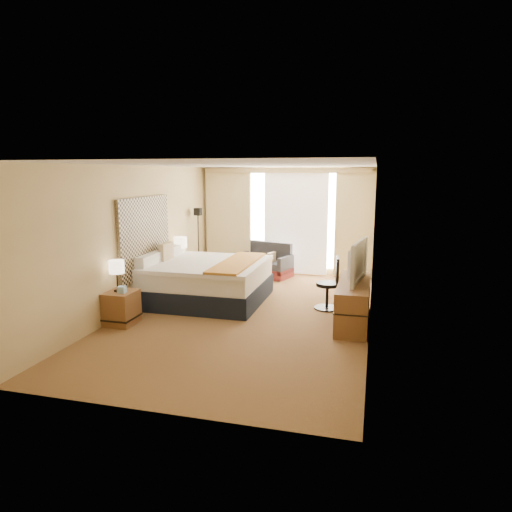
% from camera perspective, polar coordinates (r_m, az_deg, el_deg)
% --- Properties ---
extents(floor, '(4.20, 7.00, 0.02)m').
position_cam_1_polar(floor, '(8.17, -1.04, -7.24)').
color(floor, '#501D17').
rests_on(floor, ground).
extents(ceiling, '(4.20, 7.00, 0.02)m').
position_cam_1_polar(ceiling, '(7.79, -1.11, 11.32)').
color(ceiling, silver).
rests_on(ceiling, wall_back).
extents(wall_back, '(4.20, 0.02, 2.60)m').
position_cam_1_polar(wall_back, '(11.25, 3.79, 4.39)').
color(wall_back, '#DEBF87').
rests_on(wall_back, ground).
extents(wall_front, '(4.20, 0.02, 2.60)m').
position_cam_1_polar(wall_front, '(4.67, -12.88, -4.45)').
color(wall_front, '#DEBF87').
rests_on(wall_front, ground).
extents(wall_left, '(0.02, 7.00, 2.60)m').
position_cam_1_polar(wall_left, '(8.68, -14.55, 2.29)').
color(wall_left, '#DEBF87').
rests_on(wall_left, ground).
extents(wall_right, '(0.02, 7.00, 2.60)m').
position_cam_1_polar(wall_right, '(7.58, 14.39, 1.16)').
color(wall_right, '#DEBF87').
rests_on(wall_right, ground).
extents(headboard, '(0.06, 1.85, 1.50)m').
position_cam_1_polar(headboard, '(8.83, -13.69, 2.33)').
color(headboard, black).
rests_on(headboard, wall_left).
extents(nightstand_left, '(0.45, 0.52, 0.55)m').
position_cam_1_polar(nightstand_left, '(7.89, -16.47, -6.23)').
color(nightstand_left, brown).
rests_on(nightstand_left, floor).
extents(nightstand_right, '(0.45, 0.52, 0.55)m').
position_cam_1_polar(nightstand_right, '(10.03, -9.11, -2.39)').
color(nightstand_right, brown).
rests_on(nightstand_right, floor).
extents(media_dresser, '(0.50, 1.80, 0.70)m').
position_cam_1_polar(media_dresser, '(7.79, 12.08, -5.66)').
color(media_dresser, brown).
rests_on(media_dresser, floor).
extents(window, '(2.30, 0.02, 2.30)m').
position_cam_1_polar(window, '(11.18, 5.03, 4.43)').
color(window, white).
rests_on(window, wall_back).
extents(curtains, '(4.12, 0.19, 2.56)m').
position_cam_1_polar(curtains, '(11.13, 3.67, 4.89)').
color(curtains, '#FAE6B0').
rests_on(curtains, floor).
extents(bed, '(2.29, 2.09, 1.11)m').
position_cam_1_polar(bed, '(8.96, -6.52, -3.01)').
color(bed, black).
rests_on(bed, floor).
extents(loveseat, '(1.43, 1.03, 0.80)m').
position_cam_1_polar(loveseat, '(11.05, 1.13, -1.13)').
color(loveseat, maroon).
rests_on(loveseat, floor).
extents(floor_lamp, '(0.21, 0.21, 1.66)m').
position_cam_1_polar(floor_lamp, '(10.81, -7.23, 3.40)').
color(floor_lamp, black).
rests_on(floor_lamp, floor).
extents(desk_chair, '(0.47, 0.47, 0.97)m').
position_cam_1_polar(desk_chair, '(8.45, 9.27, -3.73)').
color(desk_chair, black).
rests_on(desk_chair, floor).
extents(lamp_left, '(0.25, 0.25, 0.52)m').
position_cam_1_polar(lamp_left, '(7.75, -17.03, -1.38)').
color(lamp_left, black).
rests_on(lamp_left, nightstand_left).
extents(lamp_right, '(0.27, 0.27, 0.56)m').
position_cam_1_polar(lamp_right, '(9.92, -9.41, 1.64)').
color(lamp_right, black).
rests_on(lamp_right, nightstand_right).
extents(tissue_box, '(0.13, 0.13, 0.11)m').
position_cam_1_polar(tissue_box, '(7.72, -16.42, -4.05)').
color(tissue_box, '#92BEE2').
rests_on(tissue_box, nightstand_left).
extents(telephone, '(0.23, 0.21, 0.08)m').
position_cam_1_polar(telephone, '(9.82, -8.93, -0.80)').
color(telephone, black).
rests_on(telephone, nightstand_right).
extents(television, '(0.32, 1.19, 0.68)m').
position_cam_1_polar(television, '(7.68, 11.92, -0.60)').
color(television, black).
rests_on(television, media_dresser).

